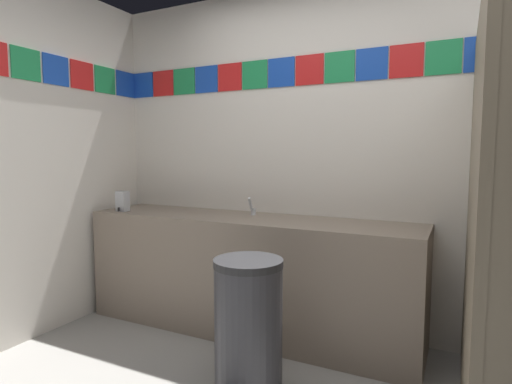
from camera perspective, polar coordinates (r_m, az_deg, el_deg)
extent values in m
cube|color=silver|center=(3.04, 13.41, 4.42)|extent=(3.97, 0.08, 2.53)
cube|color=#1947B7|center=(3.92, -15.20, 13.95)|extent=(0.21, 0.01, 0.21)
cube|color=red|center=(3.78, -12.62, 14.33)|extent=(0.21, 0.01, 0.21)
cube|color=#1E8C4C|center=(3.65, -9.83, 14.72)|extent=(0.21, 0.01, 0.21)
cube|color=#1947B7|center=(3.53, -6.84, 15.09)|extent=(0.21, 0.01, 0.21)
cube|color=red|center=(3.41, -3.62, 15.44)|extent=(0.21, 0.01, 0.21)
cube|color=#1E8C4C|center=(3.31, -0.18, 15.77)|extent=(0.21, 0.01, 0.21)
cube|color=#1947B7|center=(3.22, 3.48, 16.06)|extent=(0.21, 0.01, 0.21)
cube|color=red|center=(3.14, 7.34, 16.29)|extent=(0.21, 0.01, 0.21)
cube|color=#1E8C4C|center=(3.08, 11.39, 16.46)|extent=(0.21, 0.01, 0.21)
cube|color=#1947B7|center=(3.03, 15.60, 16.56)|extent=(0.21, 0.01, 0.21)
cube|color=red|center=(3.00, 19.93, 16.57)|extent=(0.21, 0.01, 0.21)
cube|color=#1E8C4C|center=(2.98, 24.33, 16.49)|extent=(0.21, 0.01, 0.21)
cube|color=#1947B7|center=(2.98, 28.75, 16.31)|extent=(0.21, 0.01, 0.21)
cube|color=#1E8C4C|center=(3.31, -29.04, 15.11)|extent=(0.01, 0.21, 0.21)
cube|color=#1947B7|center=(3.45, -25.77, 14.83)|extent=(0.01, 0.21, 0.21)
cube|color=red|center=(3.60, -22.76, 14.53)|extent=(0.01, 0.21, 0.21)
cube|color=#1E8C4C|center=(3.75, -20.00, 14.23)|extent=(0.01, 0.21, 0.21)
cube|color=#1947B7|center=(3.91, -17.48, 13.92)|extent=(0.01, 0.21, 0.21)
cube|color=gray|center=(3.11, -1.28, -11.18)|extent=(2.47, 0.57, 0.84)
cube|color=gray|center=(3.26, 0.90, -3.52)|extent=(2.47, 0.03, 0.08)
cylinder|color=white|center=(3.00, -1.56, -4.59)|extent=(0.34, 0.34, 0.10)
cylinder|color=silver|center=(3.11, -0.36, -2.74)|extent=(0.04, 0.04, 0.05)
cylinder|color=silver|center=(3.05, -0.78, -1.55)|extent=(0.02, 0.06, 0.09)
cube|color=#B7BABF|center=(3.48, -17.84, -1.21)|extent=(0.09, 0.07, 0.16)
cylinder|color=black|center=(3.45, -18.33, -2.27)|extent=(0.02, 0.02, 0.03)
cube|color=#726651|center=(2.15, 27.78, -3.85)|extent=(0.04, 1.60, 1.97)
cylinder|color=silver|center=(1.36, 29.56, -4.71)|extent=(0.02, 0.02, 0.10)
cylinder|color=#333338|center=(2.39, -1.05, -18.29)|extent=(0.37, 0.37, 0.70)
cylinder|color=#262628|center=(2.26, -1.07, -9.70)|extent=(0.38, 0.38, 0.04)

